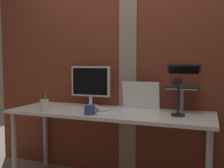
# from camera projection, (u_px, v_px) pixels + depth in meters

# --- Properties ---
(brick_wall_back) EXTENTS (3.44, 0.16, 2.58)m
(brick_wall_back) POSITION_uv_depth(u_px,v_px,m) (135.00, 55.00, 2.67)
(brick_wall_back) COLOR brown
(brick_wall_back) RESTS_ON ground_plane
(desk) EXTENTS (1.92, 0.63, 0.75)m
(desk) POSITION_uv_depth(u_px,v_px,m) (108.00, 119.00, 2.42)
(desk) COLOR white
(desk) RESTS_ON ground_plane
(monitor) EXTENTS (0.43, 0.18, 0.42)m
(monitor) POSITION_uv_depth(u_px,v_px,m) (91.00, 83.00, 2.67)
(monitor) COLOR white
(monitor) RESTS_ON desk
(laptop_stand) EXTENTS (0.28, 0.22, 0.23)m
(laptop_stand) POSITION_uv_depth(u_px,v_px,m) (182.00, 96.00, 2.35)
(laptop_stand) COLOR gray
(laptop_stand) RESTS_ON desk
(laptop) EXTENTS (0.31, 0.26, 0.21)m
(laptop) POSITION_uv_depth(u_px,v_px,m) (183.00, 81.00, 2.40)
(laptop) COLOR black
(laptop) RESTS_ON laptop_stand
(whiteboard_panel) EXTENTS (0.37, 0.07, 0.27)m
(whiteboard_panel) POSITION_uv_depth(u_px,v_px,m) (141.00, 95.00, 2.52)
(whiteboard_panel) COLOR white
(whiteboard_panel) RESTS_ON desk
(desk_lamp) EXTENTS (0.12, 0.20, 0.33)m
(desk_lamp) POSITION_uv_depth(u_px,v_px,m) (178.00, 93.00, 2.12)
(desk_lamp) COLOR black
(desk_lamp) RESTS_ON desk
(pen_cup) EXTENTS (0.08, 0.08, 0.17)m
(pen_cup) POSITION_uv_depth(u_px,v_px,m) (44.00, 105.00, 2.40)
(pen_cup) COLOR white
(pen_cup) RESTS_ON desk
(coffee_mug) EXTENTS (0.13, 0.10, 0.08)m
(coffee_mug) POSITION_uv_depth(u_px,v_px,m) (90.00, 110.00, 2.24)
(coffee_mug) COLOR #2D4C8C
(coffee_mug) RESTS_ON desk
(paper_clutter_stack) EXTENTS (0.23, 0.19, 0.02)m
(paper_clutter_stack) POSITION_uv_depth(u_px,v_px,m) (100.00, 109.00, 2.44)
(paper_clutter_stack) COLOR silver
(paper_clutter_stack) RESTS_ON desk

